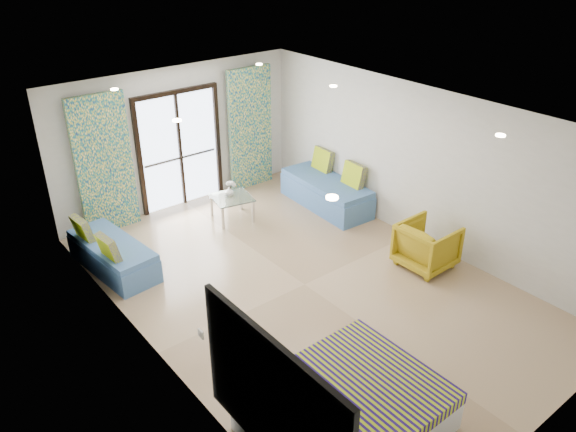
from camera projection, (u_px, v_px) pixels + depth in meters
floor at (305, 284)px, 8.69m from camera, size 5.00×7.50×0.01m
ceiling at (307, 116)px, 7.44m from camera, size 5.00×7.50×0.01m
wall_back at (178, 138)px, 10.66m from camera, size 5.00×0.01×2.70m
wall_front at (554, 341)px, 5.48m from camera, size 5.00×0.01×2.70m
wall_left at (146, 266)px, 6.68m from camera, size 0.01×7.50×2.70m
wall_right at (419, 165)px, 9.46m from camera, size 0.01×7.50×2.70m
balcony_door at (179, 143)px, 10.68m from camera, size 1.76×0.08×2.28m
balcony_rail at (181, 158)px, 10.83m from camera, size 1.52×0.03×0.04m
curtain_left at (104, 165)px, 9.72m from camera, size 1.00×0.10×2.50m
curtain_right at (250, 129)px, 11.44m from camera, size 1.00×0.10×2.50m
downlight_a at (332, 197)px, 5.30m from camera, size 0.12×0.12×0.02m
downlight_b at (501, 135)px, 6.85m from camera, size 0.12×0.12×0.02m
downlight_c at (177, 120)px, 7.37m from camera, size 0.12×0.12×0.02m
downlight_d at (333, 86)px, 8.93m from camera, size 0.12×0.12×0.02m
downlight_e at (114, 89)px, 8.75m from camera, size 0.12×0.12×0.02m
downlight_f at (259, 64)px, 10.31m from camera, size 0.12×0.12×0.02m
headboard at (272, 402)px, 5.17m from camera, size 0.06×2.10×1.50m
switch_plate at (201, 334)px, 6.03m from camera, size 0.02×0.10×0.10m
bed at (345, 411)px, 6.07m from camera, size 1.98×1.62×0.68m
daybed_left at (112, 255)px, 8.96m from camera, size 0.86×1.83×0.87m
daybed_right at (327, 191)px, 10.99m from camera, size 0.90×2.05×0.99m
coffee_table at (232, 199)px, 10.44m from camera, size 0.82×0.82×0.80m
vase at (229, 192)px, 10.43m from camera, size 0.20×0.21×0.16m
armchair at (427, 243)px, 8.99m from camera, size 0.77×0.82×0.84m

